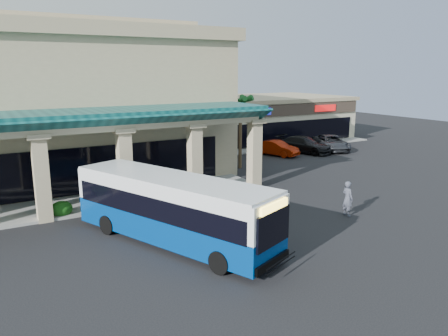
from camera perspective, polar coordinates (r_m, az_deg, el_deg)
ground at (r=22.96m, az=-1.32°, el=-7.55°), size 110.00×110.00×0.00m
main_building at (r=35.06m, az=-26.42°, el=7.66°), size 30.80×14.80×11.35m
arcade at (r=26.31m, az=-24.36°, el=0.38°), size 30.00×6.20×5.70m
strip_mall at (r=51.71m, az=3.39°, el=6.55°), size 22.50×12.50×4.90m
palm_0 at (r=35.65m, az=2.14°, el=5.18°), size 2.40×2.40×6.60m
palm_1 at (r=38.75m, az=1.02°, el=5.19°), size 2.40×2.40×5.80m
broadleaf_tree at (r=42.26m, az=-4.84°, el=5.10°), size 2.60×2.60×4.81m
transit_bus at (r=20.41m, az=-6.74°, el=-5.54°), size 6.73×11.52×3.17m
pedestrian at (r=25.15m, az=15.83°, el=-3.86°), size 0.50×0.74×1.98m
car_white at (r=41.70m, az=6.88°, el=2.60°), size 2.97×4.58×1.43m
car_red at (r=43.52m, az=10.39°, el=3.02°), size 4.10×5.97×1.61m
car_gray at (r=45.54m, az=13.83°, el=3.23°), size 4.43×6.03×1.52m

